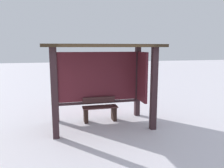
# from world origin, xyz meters

# --- Properties ---
(ground_plane) EXTENTS (60.00, 60.00, 0.00)m
(ground_plane) POSITION_xyz_m (0.00, 0.00, 0.00)
(ground_plane) COLOR silver
(bus_shelter) EXTENTS (3.37, 1.93, 2.51)m
(bus_shelter) POSITION_xyz_m (0.11, 0.21, 1.83)
(bus_shelter) COLOR #332024
(bus_shelter) RESTS_ON ground
(bench_left_inside) EXTENTS (1.15, 0.41, 0.78)m
(bench_left_inside) POSITION_xyz_m (0.00, 0.41, 0.36)
(bench_left_inside) COLOR #4A2B2C
(bench_left_inside) RESTS_ON ground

